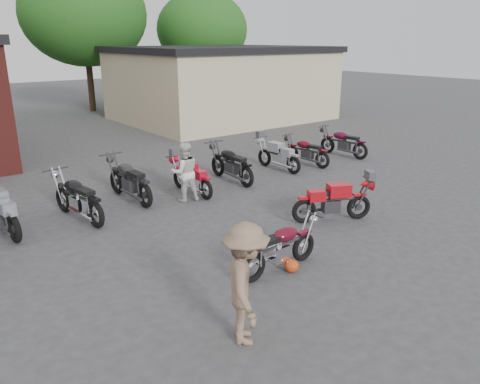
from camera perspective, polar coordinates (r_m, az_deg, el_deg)
ground at (r=9.56m, az=9.06°, el=-7.78°), size 90.00×90.00×0.00m
stucco_building at (r=25.67m, az=-2.30°, el=12.82°), size 10.00×8.00×3.50m
tree_2 at (r=29.66m, az=-18.28°, el=17.82°), size 7.04×7.04×8.80m
tree_3 at (r=33.31m, az=-4.59°, el=17.54°), size 6.08×6.08×7.60m
vintage_motorcycle at (r=8.73m, az=5.03°, el=-6.37°), size 1.84×0.68×1.05m
sportbike at (r=11.24m, az=11.37°, el=-0.86°), size 1.97×1.40×1.10m
helmet at (r=8.86m, az=6.30°, el=-8.92°), size 0.30×0.30×0.25m
person_light at (r=12.44m, az=-6.75°, el=2.43°), size 0.91×0.80×1.59m
person_tan at (r=6.63m, az=0.69°, el=-11.14°), size 1.19×1.34×1.80m
row_bike_1 at (r=11.64m, az=-27.19°, el=-1.71°), size 0.86×2.08×1.18m
row_bike_2 at (r=11.77m, az=-19.27°, el=-0.38°), size 1.01×2.17×1.21m
row_bike_3 at (r=12.80m, az=-13.42°, el=1.69°), size 0.81×2.17×1.24m
row_bike_4 at (r=13.09m, az=-5.98°, el=2.04°), size 0.64×1.83×1.05m
row_bike_5 at (r=14.16m, az=-1.14°, el=3.68°), size 0.75×2.09×1.20m
row_bike_6 at (r=15.50m, az=4.65°, el=4.68°), size 0.70×1.89×1.08m
row_bike_7 at (r=16.23m, az=8.06°, el=5.12°), size 0.81×1.87×1.05m
row_bike_8 at (r=17.70m, az=12.44°, el=6.10°), size 0.86×2.02×1.13m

